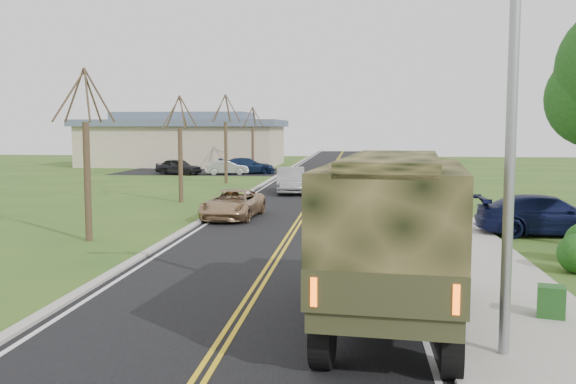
# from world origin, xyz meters

# --- Properties ---
(ground) EXTENTS (160.00, 160.00, 0.00)m
(ground) POSITION_xyz_m (0.00, 0.00, 0.00)
(ground) COLOR #2A4F1A
(ground) RESTS_ON ground
(road) EXTENTS (8.00, 120.00, 0.01)m
(road) POSITION_xyz_m (0.00, 40.00, 0.01)
(road) COLOR black
(road) RESTS_ON ground
(curb_right) EXTENTS (0.30, 120.00, 0.12)m
(curb_right) POSITION_xyz_m (4.15, 40.00, 0.06)
(curb_right) COLOR #9E998E
(curb_right) RESTS_ON ground
(sidewalk_right) EXTENTS (3.20, 120.00, 0.10)m
(sidewalk_right) POSITION_xyz_m (5.90, 40.00, 0.05)
(sidewalk_right) COLOR #9E998E
(sidewalk_right) RESTS_ON ground
(curb_left) EXTENTS (0.30, 120.00, 0.10)m
(curb_left) POSITION_xyz_m (-4.15, 40.00, 0.05)
(curb_left) COLOR #9E998E
(curb_left) RESTS_ON ground
(street_light) EXTENTS (1.65, 0.22, 8.00)m
(street_light) POSITION_xyz_m (4.90, -0.50, 4.43)
(street_light) COLOR gray
(street_light) RESTS_ON ground
(bare_tree_a) EXTENTS (1.93, 2.26, 6.08)m
(bare_tree_a) POSITION_xyz_m (-7.00, 10.00, 2.63)
(bare_tree_a) COLOR #38281C
(bare_tree_a) RESTS_ON ground
(bare_tree_b) EXTENTS (1.83, 2.14, 5.73)m
(bare_tree_b) POSITION_xyz_m (-7.00, 22.00, 2.48)
(bare_tree_b) COLOR #38281C
(bare_tree_b) RESTS_ON ground
(bare_tree_c) EXTENTS (2.04, 2.39, 6.42)m
(bare_tree_c) POSITION_xyz_m (-7.00, 34.00, 2.78)
(bare_tree_c) COLOR #38281C
(bare_tree_c) RESTS_ON ground
(bare_tree_d) EXTENTS (1.88, 2.20, 5.91)m
(bare_tree_d) POSITION_xyz_m (-7.00, 46.00, 2.55)
(bare_tree_d) COLOR #38281C
(bare_tree_d) RESTS_ON ground
(commercial_building) EXTENTS (25.50, 21.50, 5.65)m
(commercial_building) POSITION_xyz_m (-15.98, 55.97, 2.69)
(commercial_building) COLOR tan
(commercial_building) RESTS_ON ground
(military_truck) EXTENTS (3.10, 7.19, 3.48)m
(military_truck) POSITION_xyz_m (3.18, 0.99, 1.99)
(military_truck) COLOR black
(military_truck) RESTS_ON ground
(suv_champagne) EXTENTS (2.44, 4.72, 1.27)m
(suv_champagne) POSITION_xyz_m (-3.00, 16.10, 0.64)
(suv_champagne) COLOR tan
(suv_champagne) RESTS_ON ground
(sedan_silver) EXTENTS (2.20, 4.94, 1.58)m
(sedan_silver) POSITION_xyz_m (-1.61, 27.43, 0.79)
(sedan_silver) COLOR #9E9EA2
(sedan_silver) RESTS_ON ground
(pickup_navy) EXTENTS (5.23, 2.27, 1.50)m
(pickup_navy) POSITION_xyz_m (9.50, 12.96, 0.75)
(pickup_navy) COLOR #0F1439
(pickup_navy) RESTS_ON ground
(utility_box_far) EXTENTS (0.65, 0.58, 0.65)m
(utility_box_far) POSITION_xyz_m (6.46, 1.83, 0.43)
(utility_box_far) COLOR #1E4F1C
(utility_box_far) RESTS_ON sidewalk_right
(lot_car_dark) EXTENTS (4.33, 2.75, 1.37)m
(lot_car_dark) POSITION_xyz_m (-12.81, 42.00, 0.69)
(lot_car_dark) COLOR black
(lot_car_dark) RESTS_ON ground
(lot_car_silver) EXTENTS (3.94, 2.18, 1.23)m
(lot_car_silver) POSITION_xyz_m (-8.70, 42.46, 0.61)
(lot_car_silver) COLOR #B0AFB4
(lot_car_silver) RESTS_ON ground
(lot_car_navy) EXTENTS (5.24, 3.32, 1.41)m
(lot_car_navy) POSITION_xyz_m (-7.08, 43.41, 0.71)
(lot_car_navy) COLOR #0F1C37
(lot_car_navy) RESTS_ON ground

